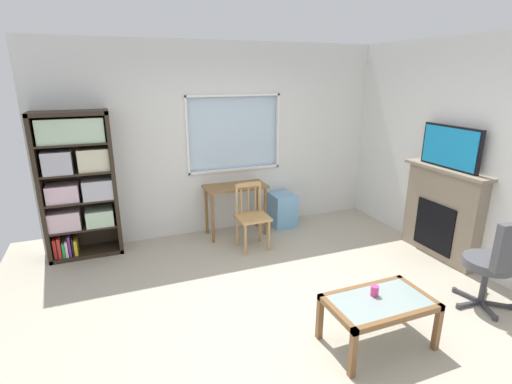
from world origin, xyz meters
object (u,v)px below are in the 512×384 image
(plastic_drawer_unit, at_px, (282,210))
(sippy_cup, at_px, (375,291))
(desk_under_window, at_px, (235,194))
(fireplace, at_px, (441,213))
(coffee_table, at_px, (379,307))
(wooden_chair, at_px, (252,216))
(office_chair, at_px, (497,260))
(tv, at_px, (450,147))
(bookshelf, at_px, (78,180))

(plastic_drawer_unit, xyz_separation_m, sippy_cup, (-0.41, -2.75, 0.23))
(desk_under_window, distance_m, fireplace, 2.78)
(coffee_table, bearing_deg, sippy_cup, 90.11)
(desk_under_window, bearing_deg, plastic_drawer_unit, 3.63)
(sippy_cup, bearing_deg, wooden_chair, 98.29)
(wooden_chair, bearing_deg, plastic_drawer_unit, 37.73)
(office_chair, distance_m, sippy_cup, 1.41)
(desk_under_window, height_order, tv, tv)
(wooden_chair, height_order, tv, tv)
(plastic_drawer_unit, bearing_deg, office_chair, -70.55)
(desk_under_window, bearing_deg, bookshelf, 177.06)
(bookshelf, distance_m, office_chair, 4.82)
(fireplace, bearing_deg, sippy_cup, -150.29)
(bookshelf, bearing_deg, wooden_chair, -16.30)
(desk_under_window, relative_size, tv, 1.07)
(desk_under_window, distance_m, office_chair, 3.29)
(tv, height_order, sippy_cup, tv)
(bookshelf, height_order, wooden_chair, bookshelf)
(desk_under_window, relative_size, plastic_drawer_unit, 1.74)
(fireplace, bearing_deg, tv, -180.00)
(desk_under_window, xyz_separation_m, sippy_cup, (0.38, -2.70, -0.13))
(plastic_drawer_unit, bearing_deg, fireplace, -49.13)
(plastic_drawer_unit, relative_size, coffee_table, 0.57)
(desk_under_window, height_order, fireplace, fireplace)
(desk_under_window, xyz_separation_m, fireplace, (2.24, -1.63, -0.02))
(wooden_chair, xyz_separation_m, sippy_cup, (0.32, -2.18, 0.03))
(bookshelf, height_order, desk_under_window, bookshelf)
(plastic_drawer_unit, height_order, office_chair, office_chair)
(office_chair, relative_size, sippy_cup, 11.11)
(fireplace, relative_size, office_chair, 1.19)
(sippy_cup, bearing_deg, tv, 29.95)
(plastic_drawer_unit, height_order, tv, tv)
(plastic_drawer_unit, height_order, sippy_cup, sippy_cup)
(plastic_drawer_unit, bearing_deg, bookshelf, 178.88)
(sippy_cup, bearing_deg, desk_under_window, 97.97)
(wooden_chair, height_order, coffee_table, wooden_chair)
(desk_under_window, bearing_deg, fireplace, -36.04)
(fireplace, bearing_deg, bookshelf, 158.01)
(fireplace, relative_size, sippy_cup, 13.27)
(desk_under_window, relative_size, sippy_cup, 9.97)
(bookshelf, distance_m, coffee_table, 3.83)
(bookshelf, distance_m, desk_under_window, 2.10)
(wooden_chair, xyz_separation_m, plastic_drawer_unit, (0.73, 0.56, -0.21))
(plastic_drawer_unit, xyz_separation_m, fireplace, (1.46, -1.68, 0.34))
(bookshelf, relative_size, office_chair, 1.88)
(office_chair, bearing_deg, coffee_table, -179.60)
(bookshelf, relative_size, fireplace, 1.57)
(desk_under_window, relative_size, office_chair, 0.90)
(tv, xyz_separation_m, office_chair, (-0.44, -1.13, -0.89))
(fireplace, distance_m, tv, 0.85)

